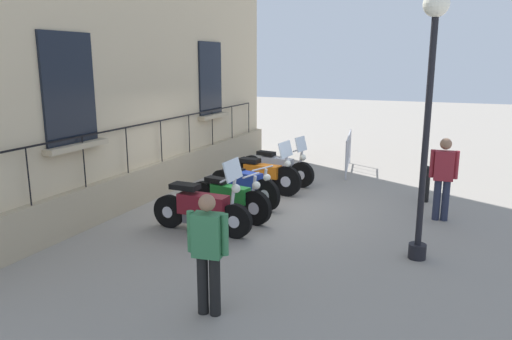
{
  "coord_description": "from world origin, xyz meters",
  "views": [
    {
      "loc": [
        4.15,
        -9.44,
        3.11
      ],
      "look_at": [
        0.21,
        0.0,
        0.8
      ],
      "focal_mm": 34.24,
      "sensor_mm": 36.0,
      "label": 1
    }
  ],
  "objects_px": {
    "motorcycle_blue": "(244,185)",
    "motorcycle_green": "(229,199)",
    "pedestrian_standing": "(443,175)",
    "motorcycle_orange": "(262,174)",
    "crowd_barrier": "(348,152)",
    "pedestrian_walking": "(208,249)",
    "bollard": "(426,184)",
    "motorcycle_maroon": "(202,209)",
    "motorcycle_silver": "(277,167)",
    "lamppost": "(429,96)"
  },
  "relations": [
    {
      "from": "motorcycle_silver",
      "to": "bollard",
      "type": "bearing_deg",
      "value": -4.37
    },
    {
      "from": "motorcycle_maroon",
      "to": "motorcycle_green",
      "type": "height_order",
      "value": "motorcycle_maroon"
    },
    {
      "from": "crowd_barrier",
      "to": "motorcycle_silver",
      "type": "bearing_deg",
      "value": -122.9
    },
    {
      "from": "motorcycle_maroon",
      "to": "pedestrian_walking",
      "type": "xyz_separation_m",
      "value": [
        1.51,
        -2.58,
        0.41
      ]
    },
    {
      "from": "motorcycle_blue",
      "to": "pedestrian_standing",
      "type": "bearing_deg",
      "value": 7.85
    },
    {
      "from": "lamppost",
      "to": "motorcycle_silver",
      "type": "bearing_deg",
      "value": 135.45
    },
    {
      "from": "motorcycle_blue",
      "to": "motorcycle_silver",
      "type": "distance_m",
      "value": 2.08
    },
    {
      "from": "motorcycle_silver",
      "to": "lamppost",
      "type": "distance_m",
      "value": 5.72
    },
    {
      "from": "motorcycle_orange",
      "to": "crowd_barrier",
      "type": "bearing_deg",
      "value": 65.64
    },
    {
      "from": "crowd_barrier",
      "to": "pedestrian_walking",
      "type": "bearing_deg",
      "value": -89.06
    },
    {
      "from": "motorcycle_green",
      "to": "pedestrian_walking",
      "type": "relative_size",
      "value": 1.27
    },
    {
      "from": "crowd_barrier",
      "to": "bollard",
      "type": "bearing_deg",
      "value": -46.71
    },
    {
      "from": "motorcycle_green",
      "to": "bollard",
      "type": "distance_m",
      "value": 4.51
    },
    {
      "from": "motorcycle_green",
      "to": "motorcycle_silver",
      "type": "xyz_separation_m",
      "value": [
        -0.12,
        3.08,
        0.01
      ]
    },
    {
      "from": "bollard",
      "to": "pedestrian_walking",
      "type": "height_order",
      "value": "pedestrian_walking"
    },
    {
      "from": "motorcycle_green",
      "to": "crowd_barrier",
      "type": "bearing_deg",
      "value": 76.39
    },
    {
      "from": "motorcycle_blue",
      "to": "motorcycle_orange",
      "type": "xyz_separation_m",
      "value": [
        -0.03,
        1.11,
        0.01
      ]
    },
    {
      "from": "motorcycle_blue",
      "to": "crowd_barrier",
      "type": "bearing_deg",
      "value": 71.93
    },
    {
      "from": "motorcycle_maroon",
      "to": "motorcycle_green",
      "type": "distance_m",
      "value": 0.91
    },
    {
      "from": "motorcycle_green",
      "to": "motorcycle_maroon",
      "type": "bearing_deg",
      "value": -96.45
    },
    {
      "from": "motorcycle_orange",
      "to": "motorcycle_blue",
      "type": "bearing_deg",
      "value": -88.33
    },
    {
      "from": "motorcycle_green",
      "to": "crowd_barrier",
      "type": "distance_m",
      "value": 5.36
    },
    {
      "from": "motorcycle_silver",
      "to": "pedestrian_walking",
      "type": "relative_size",
      "value": 1.38
    },
    {
      "from": "lamppost",
      "to": "motorcycle_orange",
      "type": "bearing_deg",
      "value": 144.21
    },
    {
      "from": "crowd_barrier",
      "to": "bollard",
      "type": "distance_m",
      "value": 3.32
    },
    {
      "from": "bollard",
      "to": "lamppost",
      "type": "bearing_deg",
      "value": -88.03
    },
    {
      "from": "motorcycle_silver",
      "to": "pedestrian_walking",
      "type": "bearing_deg",
      "value": -76.91
    },
    {
      "from": "motorcycle_blue",
      "to": "crowd_barrier",
      "type": "relative_size",
      "value": 0.87
    },
    {
      "from": "lamppost",
      "to": "pedestrian_walking",
      "type": "height_order",
      "value": "lamppost"
    },
    {
      "from": "motorcycle_blue",
      "to": "motorcycle_green",
      "type": "bearing_deg",
      "value": -83.47
    },
    {
      "from": "lamppost",
      "to": "pedestrian_standing",
      "type": "relative_size",
      "value": 2.48
    },
    {
      "from": "motorcycle_silver",
      "to": "pedestrian_standing",
      "type": "distance_m",
      "value": 4.33
    },
    {
      "from": "motorcycle_maroon",
      "to": "motorcycle_silver",
      "type": "xyz_separation_m",
      "value": [
        -0.02,
        3.98,
        -0.04
      ]
    },
    {
      "from": "motorcycle_blue",
      "to": "bollard",
      "type": "relative_size",
      "value": 2.32
    },
    {
      "from": "bollard",
      "to": "pedestrian_standing",
      "type": "height_order",
      "value": "pedestrian_standing"
    },
    {
      "from": "motorcycle_maroon",
      "to": "pedestrian_standing",
      "type": "height_order",
      "value": "pedestrian_standing"
    },
    {
      "from": "motorcycle_green",
      "to": "lamppost",
      "type": "height_order",
      "value": "lamppost"
    },
    {
      "from": "motorcycle_blue",
      "to": "lamppost",
      "type": "bearing_deg",
      "value": -23.45
    },
    {
      "from": "motorcycle_orange",
      "to": "crowd_barrier",
      "type": "relative_size",
      "value": 0.94
    },
    {
      "from": "motorcycle_green",
      "to": "pedestrian_standing",
      "type": "distance_m",
      "value": 4.23
    },
    {
      "from": "motorcycle_maroon",
      "to": "motorcycle_green",
      "type": "relative_size",
      "value": 1.03
    },
    {
      "from": "motorcycle_green",
      "to": "motorcycle_blue",
      "type": "height_order",
      "value": "motorcycle_green"
    },
    {
      "from": "motorcycle_green",
      "to": "bollard",
      "type": "bearing_deg",
      "value": 38.33
    },
    {
      "from": "crowd_barrier",
      "to": "pedestrian_standing",
      "type": "xyz_separation_m",
      "value": [
        2.64,
        -3.66,
        0.36
      ]
    },
    {
      "from": "lamppost",
      "to": "pedestrian_walking",
      "type": "xyz_separation_m",
      "value": [
        -2.25,
        -2.84,
        -1.72
      ]
    },
    {
      "from": "motorcycle_orange",
      "to": "pedestrian_standing",
      "type": "relative_size",
      "value": 1.27
    },
    {
      "from": "motorcycle_green",
      "to": "pedestrian_standing",
      "type": "relative_size",
      "value": 1.2
    },
    {
      "from": "pedestrian_walking",
      "to": "motorcycle_maroon",
      "type": "bearing_deg",
      "value": 120.3
    },
    {
      "from": "motorcycle_maroon",
      "to": "motorcycle_green",
      "type": "bearing_deg",
      "value": 83.55
    },
    {
      "from": "motorcycle_maroon",
      "to": "crowd_barrier",
      "type": "xyz_separation_m",
      "value": [
        1.36,
        6.11,
        0.11
      ]
    }
  ]
}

